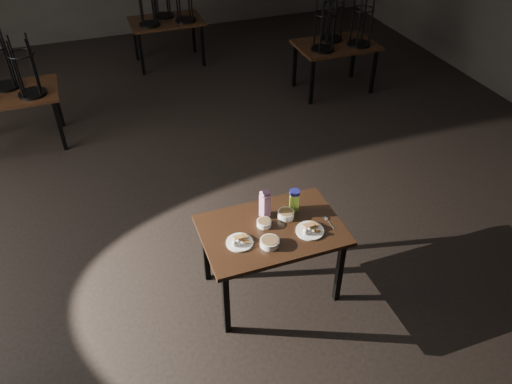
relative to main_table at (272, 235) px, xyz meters
name	(u,v)px	position (x,y,z in m)	size (l,w,h in m)	color
room	(196,4)	(-0.26, 1.10, 1.66)	(12.00, 12.04, 3.22)	black
main_table	(272,235)	(0.00, 0.00, 0.00)	(1.20, 0.80, 0.75)	black
plate_left	(239,241)	(-0.32, -0.08, 0.10)	(0.22, 0.22, 0.07)	white
plate_right	(310,230)	(0.29, -0.14, 0.10)	(0.24, 0.24, 0.08)	white
bowl_near	(264,223)	(-0.05, 0.06, 0.11)	(0.13, 0.13, 0.05)	white
bowl_far	(286,214)	(0.17, 0.10, 0.11)	(0.15, 0.15, 0.06)	white
bowl_big	(270,242)	(-0.09, -0.18, 0.11)	(0.16, 0.16, 0.05)	white
juice_carton	(265,204)	(0.00, 0.18, 0.21)	(0.09, 0.09, 0.29)	#7F1762
water_bottle	(294,200)	(0.27, 0.17, 0.19)	(0.11, 0.11, 0.21)	#96CE3C
spoon	(327,219)	(0.49, -0.05, 0.08)	(0.04, 0.17, 0.01)	silver
bg_table_left	(7,91)	(-2.20, 3.45, 0.11)	(1.20, 0.80, 1.48)	black
bg_table_right	(337,42)	(2.41, 3.52, 0.11)	(1.20, 0.80, 1.48)	black
bg_table_far	(166,19)	(0.21, 5.42, 0.11)	(1.20, 0.80, 1.48)	black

